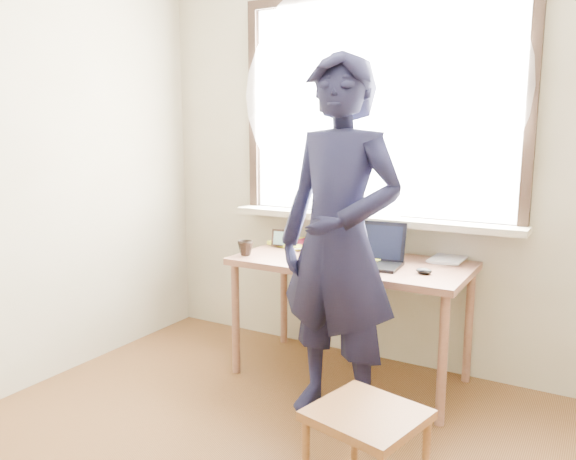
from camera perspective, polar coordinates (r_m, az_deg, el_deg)
The scene contains 12 objects.
room_shell at distance 1.88m, azimuth -6.13°, elevation 15.09°, with size 3.52×4.02×2.61m.
desk at distance 3.31m, azimuth 6.42°, elevation -4.32°, with size 1.35×0.67×0.72m.
laptop at distance 3.20m, azimuth 8.54°, elevation -2.48°, with size 0.36×0.30×0.23m.
mug_white at distance 3.47m, azimuth 6.87°, elevation -1.48°, with size 0.14×0.14×0.11m, color white.
mug_dark at distance 3.40m, azimuth -4.34°, elevation -1.84°, with size 0.10×0.10×0.09m, color black.
mouse at distance 3.05m, azimuth 13.64°, elevation -4.06°, with size 0.08×0.06×0.03m, color black.
desk_clutter at distance 3.51m, azimuth 4.58°, elevation -1.90°, with size 0.91×0.48×0.04m.
book_a at distance 3.60m, azimuth 3.00°, elevation -1.66°, with size 0.21×0.29×0.03m, color white.
book_b at distance 3.41m, azimuth 14.45°, elevation -2.72°, with size 0.18×0.25×0.02m, color white.
picture_frame at distance 3.61m, azimuth -0.60°, elevation -0.96°, with size 0.14×0.04×0.11m.
work_chair at distance 2.32m, azimuth 8.00°, elevation -19.12°, with size 0.47×0.46×0.41m.
person at distance 2.79m, azimuth 5.20°, elevation -1.29°, with size 0.67×0.44×1.84m, color black.
Camera 1 is at (1.08, -1.32, 1.47)m, focal length 35.00 mm.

